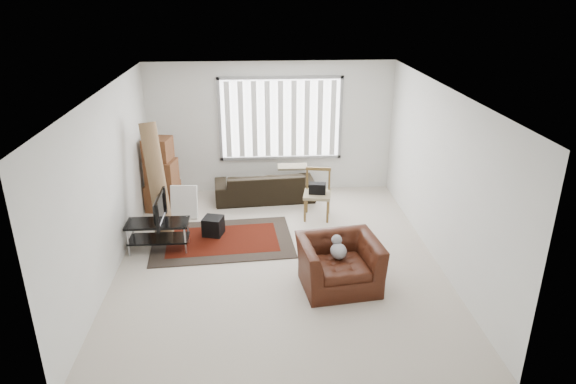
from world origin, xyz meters
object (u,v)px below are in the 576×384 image
sofa (265,182)px  side_chair (317,192)px  armchair (339,260)px  tv_stand (158,230)px  moving_boxes (161,177)px

sofa → side_chair: size_ratio=2.16×
armchair → sofa: bearing=99.1°
tv_stand → armchair: 3.06m
side_chair → armchair: 2.39m
moving_boxes → side_chair: (2.94, -0.58, -0.16)m
sofa → moving_boxes: bearing=5.6°
tv_stand → armchair: (2.78, -1.28, 0.05)m
tv_stand → armchair: bearing=-24.7°
side_chair → moving_boxes: bearing=179.4°
sofa → side_chair: bearing=131.6°
side_chair → armchair: size_ratio=0.75×
tv_stand → sofa: sofa is taller
moving_boxes → side_chair: 3.00m
moving_boxes → armchair: 4.20m
tv_stand → armchair: size_ratio=0.81×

